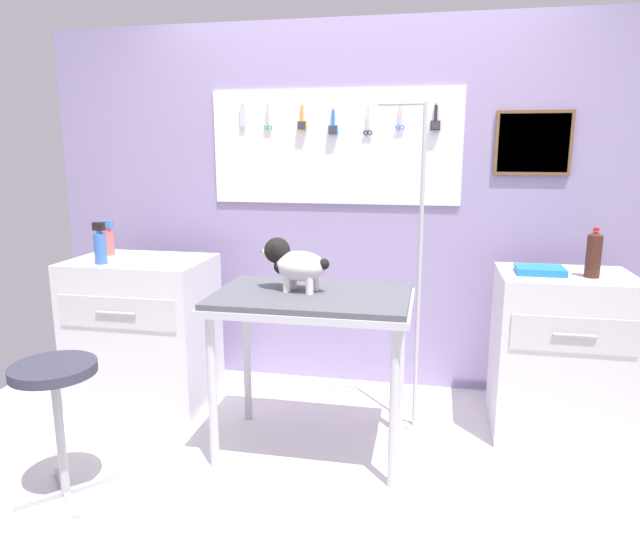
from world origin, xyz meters
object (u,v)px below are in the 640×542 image
at_px(dog, 294,263).
at_px(soda_bottle, 594,254).
at_px(cabinet_right, 560,354).
at_px(stool, 55,388).
at_px(grooming_arm, 417,284).
at_px(counter_left, 144,331).
at_px(grooming_table, 312,310).
at_px(spray_bottle_short, 100,246).

distance_m(dog, soda_bottle, 1.51).
xyz_separation_m(cabinet_right, soda_bottle, (0.10, -0.06, 0.56)).
bearing_deg(stool, cabinet_right, 24.98).
bearing_deg(cabinet_right, grooming_arm, -172.13).
bearing_deg(cabinet_right, soda_bottle, -31.10).
distance_m(counter_left, stool, 1.01).
relative_size(dog, cabinet_right, 0.41).
bearing_deg(soda_bottle, counter_left, -179.98).
distance_m(grooming_table, dog, 0.25).
distance_m(stool, soda_bottle, 2.63).
relative_size(counter_left, cabinet_right, 1.00).
xyz_separation_m(grooming_table, spray_bottle_short, (-1.27, 0.22, 0.25)).
distance_m(grooming_arm, stool, 1.81).
height_order(counter_left, spray_bottle_short, spray_bottle_short).
bearing_deg(cabinet_right, counter_left, -178.50).
relative_size(cabinet_right, soda_bottle, 3.50).
distance_m(grooming_table, soda_bottle, 1.45).
distance_m(grooming_table, grooming_arm, 0.61).
bearing_deg(dog, spray_bottle_short, 171.26).
height_order(grooming_table, grooming_arm, grooming_arm).
xyz_separation_m(dog, soda_bottle, (1.47, 0.35, 0.03)).
xyz_separation_m(cabinet_right, stool, (-2.28, -1.06, 0.07)).
height_order(grooming_table, soda_bottle, soda_bottle).
xyz_separation_m(grooming_arm, spray_bottle_short, (-1.77, -0.12, 0.17)).
height_order(grooming_table, stool, grooming_table).
xyz_separation_m(grooming_arm, dog, (-0.60, -0.30, 0.15)).
distance_m(dog, cabinet_right, 1.52).
bearing_deg(grooming_arm, dog, -153.20).
xyz_separation_m(grooming_table, counter_left, (-1.13, 0.38, -0.30)).
distance_m(cabinet_right, spray_bottle_short, 2.60).
height_order(cabinet_right, spray_bottle_short, spray_bottle_short).
relative_size(grooming_arm, soda_bottle, 6.92).
relative_size(grooming_table, spray_bottle_short, 4.15).
bearing_deg(spray_bottle_short, counter_left, 50.38).
height_order(stool, soda_bottle, soda_bottle).
xyz_separation_m(cabinet_right, spray_bottle_short, (-2.54, -0.23, 0.55)).
height_order(grooming_arm, spray_bottle_short, grooming_arm).
distance_m(counter_left, cabinet_right, 2.40).
relative_size(stool, soda_bottle, 2.46).
bearing_deg(spray_bottle_short, grooming_table, -9.66).
distance_m(grooming_table, spray_bottle_short, 1.31).
height_order(dog, soda_bottle, soda_bottle).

